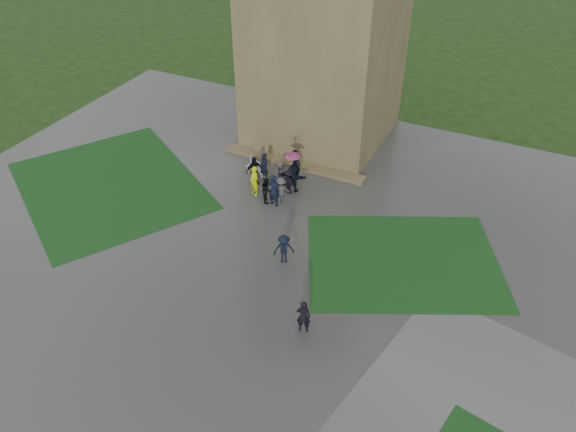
% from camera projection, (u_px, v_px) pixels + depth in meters
% --- Properties ---
extents(ground, '(120.00, 120.00, 0.00)m').
position_uv_depth(ground, '(196.00, 272.00, 26.21)').
color(ground, black).
extents(plaza, '(34.00, 34.00, 0.02)m').
position_uv_depth(plaza, '(218.00, 247.00, 27.65)').
color(plaza, '#373835').
rests_on(plaza, ground).
extents(lawn_inset_left, '(14.10, 13.46, 0.01)m').
position_uv_depth(lawn_inset_left, '(109.00, 185.00, 32.06)').
color(lawn_inset_left, '#133614').
rests_on(lawn_inset_left, plaza).
extents(lawn_inset_right, '(11.12, 10.15, 0.01)m').
position_uv_depth(lawn_inset_right, '(403.00, 260.00, 26.83)').
color(lawn_inset_right, '#133614').
rests_on(lawn_inset_right, plaza).
extents(tower_plinth, '(9.00, 0.80, 0.22)m').
position_uv_depth(tower_plinth, '(293.00, 163.00, 33.79)').
color(tower_plinth, brown).
rests_on(tower_plinth, plaza).
extents(bench, '(1.44, 0.82, 0.80)m').
position_uv_depth(bench, '(257.00, 168.00, 32.76)').
color(bench, '#AEADA9').
rests_on(bench, plaza).
extents(visitor_cluster, '(3.57, 3.66, 2.73)m').
position_uv_depth(visitor_cluster, '(278.00, 171.00, 31.08)').
color(visitor_cluster, black).
rests_on(visitor_cluster, plaza).
extents(pedestrian_mid, '(1.12, 0.99, 1.55)m').
position_uv_depth(pedestrian_mid, '(284.00, 249.00, 26.31)').
color(pedestrian_mid, black).
rests_on(pedestrian_mid, plaza).
extents(pedestrian_near, '(0.68, 0.55, 1.63)m').
position_uv_depth(pedestrian_near, '(303.00, 316.00, 22.83)').
color(pedestrian_near, black).
rests_on(pedestrian_near, plaza).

